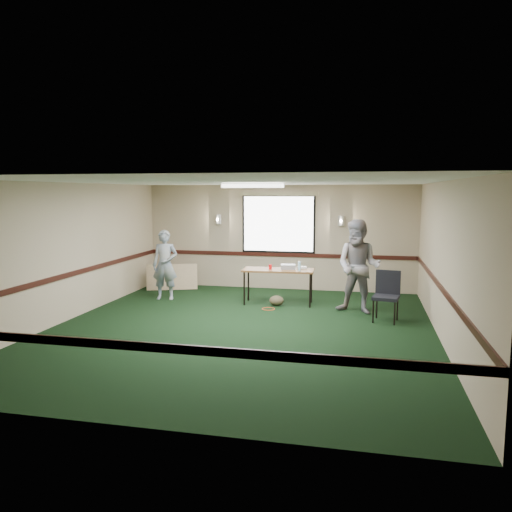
% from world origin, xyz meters
% --- Properties ---
extents(ground, '(8.00, 8.00, 0.00)m').
position_xyz_m(ground, '(0.00, 0.00, 0.00)').
color(ground, black).
rests_on(ground, ground).
extents(room_shell, '(8.00, 8.02, 8.00)m').
position_xyz_m(room_shell, '(0.00, 2.12, 1.58)').
color(room_shell, tan).
rests_on(room_shell, ground).
extents(folding_table, '(1.62, 0.71, 0.80)m').
position_xyz_m(folding_table, '(0.31, 2.21, 0.74)').
color(folding_table, brown).
rests_on(folding_table, ground).
extents(projector, '(0.36, 0.31, 0.11)m').
position_xyz_m(projector, '(0.53, 2.26, 0.85)').
color(projector, gray).
rests_on(projector, folding_table).
extents(game_console, '(0.24, 0.23, 0.05)m').
position_xyz_m(game_console, '(0.83, 2.39, 0.82)').
color(game_console, silver).
rests_on(game_console, folding_table).
extents(red_cup, '(0.07, 0.07, 0.11)m').
position_xyz_m(red_cup, '(0.14, 2.17, 0.85)').
color(red_cup, red).
rests_on(red_cup, folding_table).
extents(water_bottle, '(0.06, 0.06, 0.20)m').
position_xyz_m(water_bottle, '(0.80, 2.08, 0.90)').
color(water_bottle, '#95D4F5').
rests_on(water_bottle, folding_table).
extents(duffel_bag, '(0.39, 0.35, 0.23)m').
position_xyz_m(duffel_bag, '(0.31, 2.03, 0.11)').
color(duffel_bag, '#443C27').
rests_on(duffel_bag, ground).
extents(cable_coil, '(0.29, 0.29, 0.01)m').
position_xyz_m(cable_coil, '(0.20, 1.66, 0.01)').
color(cable_coil, '#E04A1C').
rests_on(cable_coil, ground).
extents(folded_table, '(1.28, 0.62, 0.66)m').
position_xyz_m(folded_table, '(-2.66, 3.26, 0.33)').
color(folded_table, tan).
rests_on(folded_table, ground).
extents(conference_chair, '(0.56, 0.58, 0.98)m').
position_xyz_m(conference_chair, '(2.64, 1.23, 0.57)').
color(conference_chair, black).
rests_on(conference_chair, ground).
extents(person_left, '(0.64, 0.46, 1.64)m').
position_xyz_m(person_left, '(-2.38, 2.16, 0.82)').
color(person_left, '#405B8D').
rests_on(person_left, ground).
extents(person_right, '(1.12, 0.97, 1.95)m').
position_xyz_m(person_right, '(2.08, 1.75, 0.98)').
color(person_right, '#6B83A7').
rests_on(person_right, ground).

